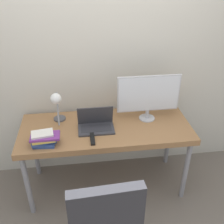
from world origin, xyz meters
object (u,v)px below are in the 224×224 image
monitor (149,95)px  desk_lamp (57,103)px  book_stack (44,139)px  laptop (96,124)px

monitor → desk_lamp: bearing=-179.3°
book_stack → desk_lamp: bearing=68.4°
monitor → book_stack: monitor is taller
desk_lamp → book_stack: (-0.12, -0.29, -0.19)m
laptop → monitor: (0.53, 0.11, 0.22)m
desk_lamp → laptop: bearing=-16.4°
monitor → book_stack: size_ratio=2.31×
laptop → book_stack: size_ratio=1.28×
monitor → desk_lamp: size_ratio=1.72×
monitor → book_stack: (-1.00, -0.30, -0.21)m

